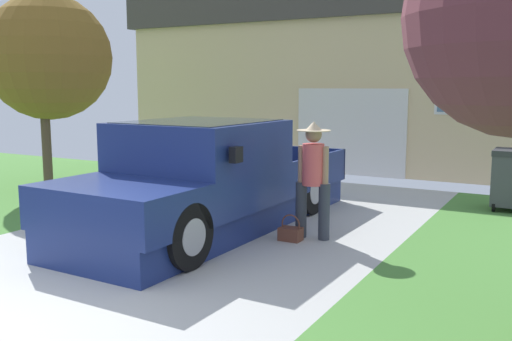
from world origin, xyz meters
TOP-DOWN VIEW (x-y plane):
  - pickup_truck at (-0.17, 3.90)m, footprint 2.15×5.57m
  - person_with_hat at (1.41, 4.33)m, footprint 0.50×0.47m
  - handbag at (1.20, 4.07)m, footprint 0.31×0.21m
  - house_with_garage at (-1.34, 13.18)m, footprint 11.28×6.29m
  - front_yard_tree at (-5.03, 5.40)m, footprint 2.69×2.58m
  - wheeled_trash_bin at (3.66, 7.70)m, footprint 0.60×0.72m

SIDE VIEW (x-z plane):
  - handbag at x=1.20m, z-range -0.08..0.29m
  - wheeled_trash_bin at x=3.66m, z-range 0.04..1.10m
  - pickup_truck at x=-0.17m, z-range -0.09..1.55m
  - person_with_hat at x=1.41m, z-range 0.09..1.75m
  - house_with_garage at x=-1.34m, z-range 0.03..4.99m
  - front_yard_tree at x=-5.03m, z-range 0.72..4.71m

